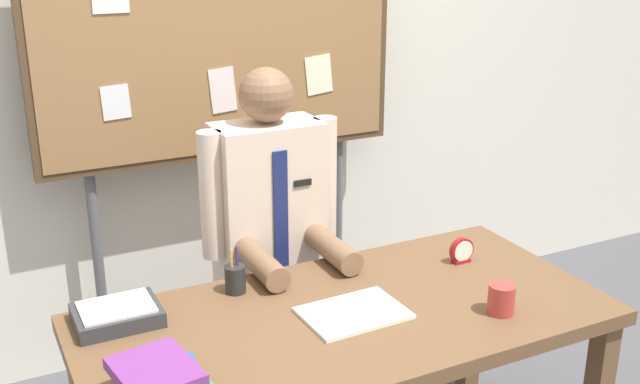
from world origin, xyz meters
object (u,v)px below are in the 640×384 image
object	(u,v)px
coffee_mug	(501,299)
desk_clock	(462,251)
bulletin_board	(221,50)
pen_holder	(235,279)
desk	(346,336)
paper_tray	(117,314)
person	(271,261)
open_notebook	(354,313)
book_stack	(161,382)

from	to	relation	value
coffee_mug	desk_clock	bearing A→B (deg)	72.10
bulletin_board	coffee_mug	world-z (taller)	bulletin_board
desk_clock	pen_holder	size ratio (longest dim) A/B	0.59
desk	paper_tray	bearing A→B (deg)	158.27
coffee_mug	paper_tray	world-z (taller)	coffee_mug
person	coffee_mug	world-z (taller)	person
desk	open_notebook	world-z (taller)	open_notebook
book_stack	open_notebook	distance (m)	0.69
desk_clock	coffee_mug	xyz separation A→B (m)	(-0.12, -0.37, 0.01)
person	paper_tray	bearing A→B (deg)	-152.37
desk_clock	desk	bearing A→B (deg)	-164.90
desk	pen_holder	xyz separation A→B (m)	(-0.26, 0.30, 0.13)
desk	pen_holder	bearing A→B (deg)	131.62
desk	bulletin_board	xyz separation A→B (m)	(-0.00, 1.10, 0.76)
desk	paper_tray	xyz separation A→B (m)	(-0.66, 0.26, 0.11)
open_notebook	person	bearing A→B (deg)	91.39
person	open_notebook	bearing A→B (deg)	-88.61
paper_tray	coffee_mug	bearing A→B (deg)	-23.61
desk	paper_tray	distance (m)	0.72
person	open_notebook	xyz separation A→B (m)	(0.02, -0.63, 0.08)
desk_clock	pen_holder	distance (m)	0.83
open_notebook	coffee_mug	distance (m)	0.47
desk_clock	coffee_mug	world-z (taller)	coffee_mug
bulletin_board	person	bearing A→B (deg)	-89.98
person	book_stack	distance (m)	1.04
open_notebook	coffee_mug	world-z (taller)	coffee_mug
desk_clock	paper_tray	distance (m)	1.23
book_stack	paper_tray	world-z (taller)	book_stack
bulletin_board	open_notebook	world-z (taller)	bulletin_board
desk	open_notebook	bearing A→B (deg)	-52.47
bulletin_board	paper_tray	world-z (taller)	bulletin_board
desk	bulletin_board	bearing A→B (deg)	90.01
desk	person	xyz separation A→B (m)	(0.00, 0.61, 0.01)
open_notebook	coffee_mug	bearing A→B (deg)	-25.00
bulletin_board	paper_tray	xyz separation A→B (m)	(-0.66, -0.83, -0.65)
desk	desk_clock	bearing A→B (deg)	15.10
desk	desk_clock	distance (m)	0.59
person	open_notebook	size ratio (longest dim) A/B	4.39
person	paper_tray	size ratio (longest dim) A/B	5.42
book_stack	coffee_mug	size ratio (longest dim) A/B	2.97
bulletin_board	book_stack	distance (m)	1.57
desk	coffee_mug	world-z (taller)	coffee_mug
desk_clock	pen_holder	bearing A→B (deg)	169.99
open_notebook	paper_tray	bearing A→B (deg)	157.27
open_notebook	coffee_mug	xyz separation A→B (m)	(0.42, -0.20, 0.04)
bulletin_board	open_notebook	xyz separation A→B (m)	(0.02, -1.12, -0.67)
desk	desk_clock	xyz separation A→B (m)	(0.56, 0.15, 0.13)
paper_tray	desk_clock	bearing A→B (deg)	-5.33
person	bulletin_board	distance (m)	0.89
person	book_stack	xyz separation A→B (m)	(-0.65, -0.80, 0.12)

